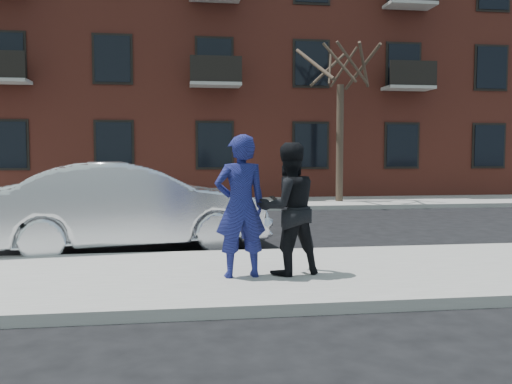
{
  "coord_description": "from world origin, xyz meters",
  "views": [
    {
      "loc": [
        -1.24,
        -8.06,
        1.9
      ],
      "look_at": [
        -0.05,
        0.4,
        1.29
      ],
      "focal_mm": 38.0,
      "sensor_mm": 36.0,
      "label": 1
    }
  ],
  "objects": [
    {
      "name": "man_hoodie",
      "position": [
        -0.4,
        -0.53,
        1.16
      ],
      "size": [
        0.78,
        0.56,
        2.01
      ],
      "rotation": [
        0.0,
        0.0,
        3.26
      ],
      "color": "navy",
      "rests_on": "near_sidewalk"
    },
    {
      "name": "apartment_building",
      "position": [
        2.0,
        18.0,
        6.16
      ],
      "size": [
        24.3,
        10.3,
        12.3
      ],
      "color": "brown",
      "rests_on": "ground"
    },
    {
      "name": "street_tree",
      "position": [
        4.5,
        11.0,
        5.52
      ],
      "size": [
        3.6,
        3.6,
        6.8
      ],
      "color": "#31241D",
      "rests_on": "far_sidewalk"
    },
    {
      "name": "man_peacoat",
      "position": [
        0.3,
        -0.44,
        1.1
      ],
      "size": [
        1.06,
        0.91,
        1.9
      ],
      "rotation": [
        0.0,
        0.0,
        3.37
      ],
      "color": "black",
      "rests_on": "near_sidewalk"
    },
    {
      "name": "ground",
      "position": [
        0.0,
        0.0,
        0.0
      ],
      "size": [
        100.0,
        100.0,
        0.0
      ],
      "primitive_type": "plane",
      "color": "black",
      "rests_on": "ground"
    },
    {
      "name": "near_sidewalk",
      "position": [
        0.0,
        -0.25,
        0.07
      ],
      "size": [
        50.0,
        3.5,
        0.15
      ],
      "primitive_type": "cube",
      "color": "gray",
      "rests_on": "ground"
    },
    {
      "name": "near_curb",
      "position": [
        0.0,
        1.55,
        0.07
      ],
      "size": [
        50.0,
        0.1,
        0.15
      ],
      "primitive_type": "cube",
      "color": "#999691",
      "rests_on": "ground"
    },
    {
      "name": "far_sidewalk",
      "position": [
        0.0,
        11.25,
        0.07
      ],
      "size": [
        50.0,
        3.5,
        0.15
      ],
      "primitive_type": "cube",
      "color": "gray",
      "rests_on": "ground"
    },
    {
      "name": "far_curb",
      "position": [
        0.0,
        9.45,
        0.07
      ],
      "size": [
        50.0,
        0.1,
        0.15
      ],
      "primitive_type": "cube",
      "color": "#999691",
      "rests_on": "ground"
    },
    {
      "name": "silver_sedan",
      "position": [
        -2.2,
        2.65,
        0.86
      ],
      "size": [
        5.48,
        2.74,
        1.72
      ],
      "primitive_type": "imported",
      "rotation": [
        0.0,
        0.0,
        1.75
      ],
      "color": "silver",
      "rests_on": "ground"
    }
  ]
}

